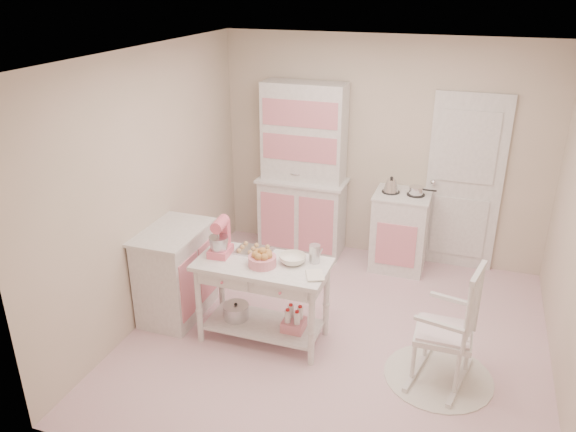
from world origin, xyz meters
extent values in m
plane|color=pink|center=(0.00, 0.00, 0.00)|extent=(3.80, 3.80, 0.00)
cube|color=white|center=(0.00, 0.00, 2.60)|extent=(3.80, 3.80, 0.04)
cube|color=beige|center=(0.00, 1.90, 1.30)|extent=(3.80, 0.04, 2.60)
cube|color=beige|center=(0.00, -1.90, 1.30)|extent=(3.80, 0.04, 2.60)
cube|color=beige|center=(-1.90, 0.00, 1.30)|extent=(0.04, 3.80, 2.60)
cube|color=white|center=(0.95, 1.87, 1.02)|extent=(0.82, 0.05, 2.04)
cube|color=white|center=(-0.88, 1.66, 1.04)|extent=(1.06, 0.50, 2.08)
cube|color=white|center=(0.32, 1.61, 0.46)|extent=(0.62, 0.57, 0.92)
cube|color=white|center=(-1.63, -0.12, 0.46)|extent=(0.54, 0.84, 0.92)
cylinder|color=white|center=(0.97, -0.29, 0.01)|extent=(0.92, 0.92, 0.01)
cube|color=white|center=(0.97, -0.29, 0.55)|extent=(0.62, 0.80, 1.10)
cube|color=white|center=(-0.66, -0.23, 0.40)|extent=(1.20, 0.60, 0.80)
cube|color=#F2667D|center=(-1.08, -0.21, 0.97)|extent=(0.22, 0.29, 0.34)
cube|color=silver|center=(-0.81, -0.05, 0.81)|extent=(0.34, 0.24, 0.02)
cylinder|color=pink|center=(-0.64, -0.28, 0.85)|extent=(0.25, 0.25, 0.09)
imported|color=white|center=(-0.40, -0.15, 0.84)|extent=(0.24, 0.24, 0.08)
cylinder|color=silver|center=(-0.22, -0.07, 0.89)|extent=(0.10, 0.10, 0.17)
imported|color=white|center=(-0.21, -0.35, 0.81)|extent=(0.21, 0.24, 0.02)
camera|label=1|loc=(1.01, -4.37, 3.17)|focal=35.00mm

